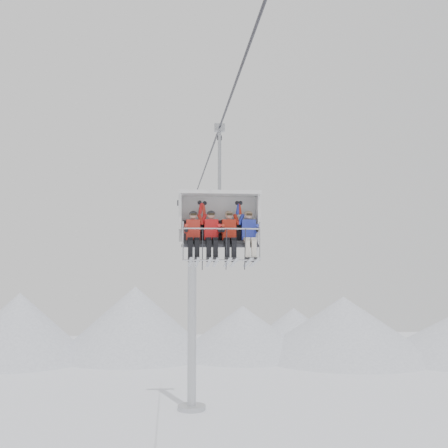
{
  "coord_description": "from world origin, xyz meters",
  "views": [
    {
      "loc": [
        -1.38,
        -14.61,
        9.37
      ],
      "look_at": [
        0.0,
        0.0,
        10.4
      ],
      "focal_mm": 45.0,
      "sensor_mm": 36.0,
      "label": 1
    }
  ],
  "objects": [
    {
      "name": "skier_center_left",
      "position": [
        -0.25,
        1.2,
        10.2
      ],
      "size": [
        0.4,
        1.69,
        1.58
      ],
      "color": "red",
      "rests_on": "chairlift_carrier"
    },
    {
      "name": "skier_far_left",
      "position": [
        -0.76,
        1.2,
        10.19
      ],
      "size": [
        0.39,
        1.69,
        1.57
      ],
      "color": "#AF261B",
      "rests_on": "chairlift_carrier"
    },
    {
      "name": "skier_center_right",
      "position": [
        0.27,
        1.2,
        10.2
      ],
      "size": [
        0.4,
        1.69,
        1.58
      ],
      "color": "#A22213",
      "rests_on": "chairlift_carrier"
    },
    {
      "name": "skier_far_right",
      "position": [
        0.83,
        1.2,
        10.2
      ],
      "size": [
        0.4,
        1.69,
        1.58
      ],
      "color": "#2431A3",
      "rests_on": "chairlift_carrier"
    },
    {
      "name": "haul_cable",
      "position": [
        0.0,
        0.0,
        13.3
      ],
      "size": [
        0.06,
        50.0,
        0.06
      ],
      "primitive_type": "cylinder",
      "rotation": [
        1.57,
        0.0,
        0.0
      ],
      "color": "#313136",
      "rests_on": "lift_tower_left"
    },
    {
      "name": "chairlift_carrier",
      "position": [
        0.0,
        1.5,
        10.66
      ],
      "size": [
        2.31,
        1.17,
        3.98
      ],
      "color": "black",
      "rests_on": "haul_cable"
    },
    {
      "name": "ridgeline",
      "position": [
        -1.58,
        42.05,
        2.84
      ],
      "size": [
        72.0,
        21.0,
        7.0
      ],
      "color": "silver",
      "rests_on": "ground"
    },
    {
      "name": "lift_tower_right",
      "position": [
        0.0,
        22.0,
        5.78
      ],
      "size": [
        2.0,
        1.8,
        13.48
      ],
      "color": "#ADAFB4",
      "rests_on": "ground"
    }
  ]
}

